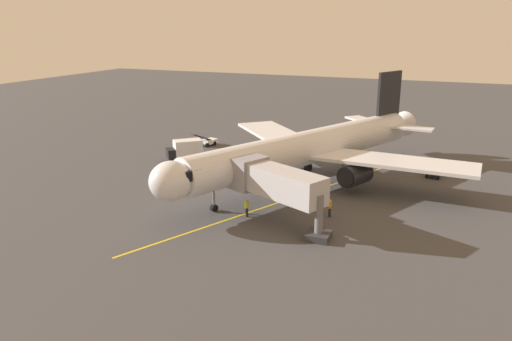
# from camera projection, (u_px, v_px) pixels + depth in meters

# --- Properties ---
(ground_plane) EXTENTS (220.00, 220.00, 0.00)m
(ground_plane) POSITION_uv_depth(u_px,v_px,m) (301.00, 174.00, 59.28)
(ground_plane) COLOR #424244
(apron_lead_in_line) EXTENTS (17.12, 36.36, 0.01)m
(apron_lead_in_line) POSITION_uv_depth(u_px,v_px,m) (291.00, 199.00, 51.14)
(apron_lead_in_line) COLOR yellow
(apron_lead_in_line) RESTS_ON ground
(airplane) EXTENTS (31.82, 37.92, 11.50)m
(airplane) POSITION_uv_depth(u_px,v_px,m) (310.00, 148.00, 55.49)
(airplane) COLOR silver
(airplane) RESTS_ON ground
(jet_bridge) EXTENTS (11.10, 7.02, 5.40)m
(jet_bridge) POSITION_uv_depth(u_px,v_px,m) (272.00, 181.00, 44.46)
(jet_bridge) COLOR #B7B7BC
(jet_bridge) RESTS_ON ground
(ground_crew_marshaller) EXTENTS (0.40, 0.47, 1.71)m
(ground_crew_marshaller) POSITION_uv_depth(u_px,v_px,m) (247.00, 208.00, 46.13)
(ground_crew_marshaller) COLOR #23232D
(ground_crew_marshaller) RESTS_ON ground
(ground_crew_wing_walker) EXTENTS (0.47, 0.45, 1.71)m
(ground_crew_wing_walker) POSITION_uv_depth(u_px,v_px,m) (168.00, 178.00, 54.96)
(ground_crew_wing_walker) COLOR #23232D
(ground_crew_wing_walker) RESTS_ON ground
(ground_crew_loader) EXTENTS (0.31, 0.43, 1.71)m
(ground_crew_loader) POSITION_uv_depth(u_px,v_px,m) (330.00, 208.00, 46.12)
(ground_crew_loader) COLOR #23232D
(ground_crew_loader) RESTS_ON ground
(box_truck_near_nose) EXTENTS (4.68, 4.58, 2.62)m
(box_truck_near_nose) POSITION_uv_depth(u_px,v_px,m) (185.00, 149.00, 65.40)
(box_truck_near_nose) COLOR black
(box_truck_near_nose) RESTS_ON ground
(baggage_cart_portside) EXTENTS (1.95, 2.81, 1.27)m
(baggage_cart_portside) POSITION_uv_depth(u_px,v_px,m) (435.00, 171.00, 58.27)
(baggage_cart_portside) COLOR black
(baggage_cart_portside) RESTS_ON ground
(belt_loader_starboard_side) EXTENTS (2.46, 4.73, 2.32)m
(belt_loader_starboard_side) POSITION_uv_depth(u_px,v_px,m) (208.00, 141.00, 72.96)
(belt_loader_starboard_side) COLOR white
(belt_loader_starboard_side) RESTS_ON ground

